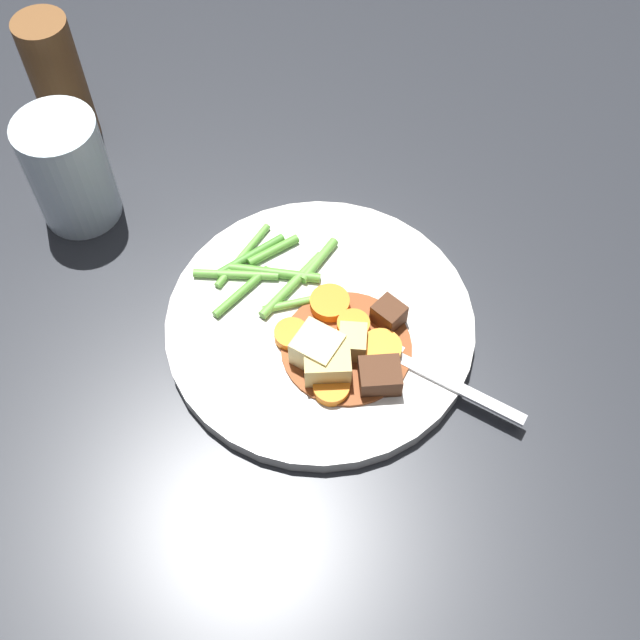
{
  "coord_description": "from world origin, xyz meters",
  "views": [
    {
      "loc": [
        0.34,
        -0.15,
        0.61
      ],
      "look_at": [
        0.0,
        0.0,
        0.02
      ],
      "focal_mm": 45.28,
      "sensor_mm": 36.0,
      "label": 1
    }
  ],
  "objects_px": {
    "carrot_slice_3": "(292,335)",
    "potato_chunk_2": "(352,343)",
    "dinner_plate": "(320,325)",
    "potato_chunk_1": "(317,350)",
    "carrot_slice_4": "(353,326)",
    "potato_chunk_0": "(327,364)",
    "meat_chunk_0": "(389,315)",
    "carrot_slice_1": "(331,388)",
    "meat_chunk_1": "(380,376)",
    "fork": "(422,369)",
    "carrot_slice_0": "(330,304)",
    "pepper_mill": "(59,82)",
    "water_glass": "(69,171)",
    "carrot_slice_2": "(381,350)"
  },
  "relations": [
    {
      "from": "potato_chunk_2",
      "to": "water_glass",
      "type": "distance_m",
      "value": 0.31
    },
    {
      "from": "potato_chunk_1",
      "to": "pepper_mill",
      "type": "distance_m",
      "value": 0.38
    },
    {
      "from": "meat_chunk_1",
      "to": "carrot_slice_0",
      "type": "bearing_deg",
      "value": -175.2
    },
    {
      "from": "potato_chunk_2",
      "to": "fork",
      "type": "bearing_deg",
      "value": 47.7
    },
    {
      "from": "dinner_plate",
      "to": "potato_chunk_0",
      "type": "distance_m",
      "value": 0.06
    },
    {
      "from": "dinner_plate",
      "to": "potato_chunk_1",
      "type": "relative_size",
      "value": 7.53
    },
    {
      "from": "water_glass",
      "to": "pepper_mill",
      "type": "xyz_separation_m",
      "value": [
        -0.1,
        0.02,
        0.01
      ]
    },
    {
      "from": "carrot_slice_1",
      "to": "fork",
      "type": "xyz_separation_m",
      "value": [
        0.01,
        0.08,
        -0.0
      ]
    },
    {
      "from": "potato_chunk_0",
      "to": "pepper_mill",
      "type": "xyz_separation_m",
      "value": [
        -0.37,
        -0.12,
        0.04
      ]
    },
    {
      "from": "meat_chunk_0",
      "to": "meat_chunk_1",
      "type": "height_order",
      "value": "same"
    },
    {
      "from": "dinner_plate",
      "to": "meat_chunk_1",
      "type": "xyz_separation_m",
      "value": [
        0.08,
        0.02,
        0.02
      ]
    },
    {
      "from": "carrot_slice_4",
      "to": "potato_chunk_2",
      "type": "xyz_separation_m",
      "value": [
        0.02,
        -0.01,
        0.01
      ]
    },
    {
      "from": "carrot_slice_2",
      "to": "potato_chunk_2",
      "type": "bearing_deg",
      "value": -121.01
    },
    {
      "from": "carrot_slice_3",
      "to": "carrot_slice_4",
      "type": "relative_size",
      "value": 1.04
    },
    {
      "from": "meat_chunk_0",
      "to": "carrot_slice_0",
      "type": "bearing_deg",
      "value": -129.92
    },
    {
      "from": "carrot_slice_1",
      "to": "dinner_plate",
      "type": "bearing_deg",
      "value": 163.89
    },
    {
      "from": "carrot_slice_1",
      "to": "meat_chunk_1",
      "type": "distance_m",
      "value": 0.04
    },
    {
      "from": "dinner_plate",
      "to": "carrot_slice_2",
      "type": "distance_m",
      "value": 0.06
    },
    {
      "from": "dinner_plate",
      "to": "carrot_slice_4",
      "type": "relative_size",
      "value": 9.49
    },
    {
      "from": "dinner_plate",
      "to": "carrot_slice_2",
      "type": "height_order",
      "value": "carrot_slice_2"
    },
    {
      "from": "dinner_plate",
      "to": "carrot_slice_3",
      "type": "distance_m",
      "value": 0.03
    },
    {
      "from": "carrot_slice_0",
      "to": "pepper_mill",
      "type": "xyz_separation_m",
      "value": [
        -0.32,
        -0.15,
        0.05
      ]
    },
    {
      "from": "carrot_slice_2",
      "to": "carrot_slice_3",
      "type": "bearing_deg",
      "value": -125.46
    },
    {
      "from": "carrot_slice_3",
      "to": "potato_chunk_2",
      "type": "xyz_separation_m",
      "value": [
        0.03,
        0.04,
        0.01
      ]
    },
    {
      "from": "potato_chunk_0",
      "to": "meat_chunk_1",
      "type": "relative_size",
      "value": 1.12
    },
    {
      "from": "water_glass",
      "to": "pepper_mill",
      "type": "height_order",
      "value": "pepper_mill"
    },
    {
      "from": "carrot_slice_4",
      "to": "potato_chunk_0",
      "type": "height_order",
      "value": "potato_chunk_0"
    },
    {
      "from": "potato_chunk_1",
      "to": "potato_chunk_2",
      "type": "xyz_separation_m",
      "value": [
        0.0,
        0.03,
        -0.0
      ]
    },
    {
      "from": "meat_chunk_1",
      "to": "dinner_plate",
      "type": "bearing_deg",
      "value": -165.22
    },
    {
      "from": "carrot_slice_3",
      "to": "meat_chunk_0",
      "type": "relative_size",
      "value": 1.21
    },
    {
      "from": "meat_chunk_0",
      "to": "fork",
      "type": "xyz_separation_m",
      "value": [
        0.05,
        0.0,
        -0.01
      ]
    },
    {
      "from": "fork",
      "to": "pepper_mill",
      "type": "xyz_separation_m",
      "value": [
        -0.4,
        -0.19,
        0.05
      ]
    },
    {
      "from": "dinner_plate",
      "to": "pepper_mill",
      "type": "distance_m",
      "value": 0.36
    },
    {
      "from": "carrot_slice_0",
      "to": "meat_chunk_1",
      "type": "distance_m",
      "value": 0.09
    },
    {
      "from": "meat_chunk_0",
      "to": "dinner_plate",
      "type": "bearing_deg",
      "value": -115.53
    },
    {
      "from": "dinner_plate",
      "to": "carrot_slice_4",
      "type": "height_order",
      "value": "carrot_slice_4"
    },
    {
      "from": "carrot_slice_3",
      "to": "pepper_mill",
      "type": "xyz_separation_m",
      "value": [
        -0.33,
        -0.11,
        0.05
      ]
    },
    {
      "from": "pepper_mill",
      "to": "water_glass",
      "type": "bearing_deg",
      "value": -10.99
    },
    {
      "from": "carrot_slice_0",
      "to": "potato_chunk_1",
      "type": "bearing_deg",
      "value": -35.53
    },
    {
      "from": "carrot_slice_1",
      "to": "pepper_mill",
      "type": "height_order",
      "value": "pepper_mill"
    },
    {
      "from": "potato_chunk_2",
      "to": "meat_chunk_0",
      "type": "xyz_separation_m",
      "value": [
        -0.01,
        0.04,
        -0.0
      ]
    },
    {
      "from": "potato_chunk_1",
      "to": "potato_chunk_2",
      "type": "relative_size",
      "value": 1.35
    },
    {
      "from": "carrot_slice_1",
      "to": "potato_chunk_2",
      "type": "bearing_deg",
      "value": 131.05
    },
    {
      "from": "meat_chunk_1",
      "to": "potato_chunk_2",
      "type": "bearing_deg",
      "value": -168.43
    },
    {
      "from": "meat_chunk_1",
      "to": "carrot_slice_2",
      "type": "bearing_deg",
      "value": 151.44
    },
    {
      "from": "dinner_plate",
      "to": "meat_chunk_1",
      "type": "bearing_deg",
      "value": 14.78
    },
    {
      "from": "meat_chunk_1",
      "to": "pepper_mill",
      "type": "xyz_separation_m",
      "value": [
        -0.4,
        -0.16,
        0.04
      ]
    },
    {
      "from": "potato_chunk_0",
      "to": "water_glass",
      "type": "relative_size",
      "value": 0.34
    },
    {
      "from": "potato_chunk_1",
      "to": "meat_chunk_0",
      "type": "height_order",
      "value": "potato_chunk_1"
    },
    {
      "from": "meat_chunk_0",
      "to": "fork",
      "type": "bearing_deg",
      "value": 4.52
    }
  ]
}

